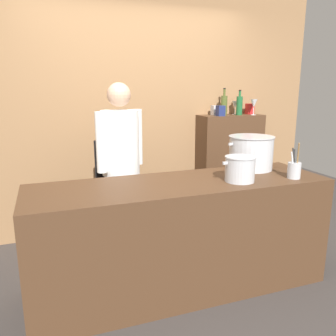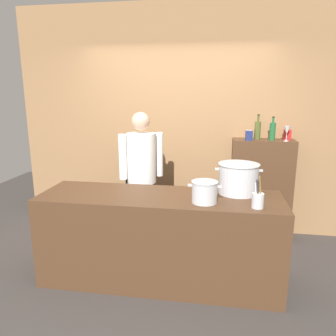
{
  "view_description": "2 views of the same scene",
  "coord_description": "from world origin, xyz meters",
  "px_view_note": "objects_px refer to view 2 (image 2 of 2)",
  "views": [
    {
      "loc": [
        -0.97,
        -2.37,
        1.61
      ],
      "look_at": [
        0.01,
        0.34,
        0.94
      ],
      "focal_mm": 36.53,
      "sensor_mm": 36.0,
      "label": 1
    },
    {
      "loc": [
        0.54,
        -2.88,
        1.87
      ],
      "look_at": [
        0.02,
        0.39,
        1.08
      ],
      "focal_mm": 33.94,
      "sensor_mm": 36.0,
      "label": 2
    }
  ],
  "objects_px": {
    "stockpot_large": "(238,178)",
    "spice_tin_silver": "(249,135)",
    "utensil_crock": "(258,200)",
    "wine_bottle_olive": "(258,130)",
    "wine_glass_tall": "(287,131)",
    "chef": "(142,172)",
    "stockpot_small": "(204,192)",
    "wine_glass_short": "(271,130)",
    "spice_tin_navy": "(249,136)",
    "spice_tin_red": "(287,135)",
    "wine_bottle_green": "(272,131)"
  },
  "relations": [
    {
      "from": "wine_bottle_olive",
      "to": "stockpot_large",
      "type": "bearing_deg",
      "value": -105.11
    },
    {
      "from": "wine_bottle_green",
      "to": "wine_bottle_olive",
      "type": "bearing_deg",
      "value": 160.8
    },
    {
      "from": "spice_tin_silver",
      "to": "spice_tin_red",
      "type": "xyz_separation_m",
      "value": [
        0.47,
        0.0,
        0.01
      ]
    },
    {
      "from": "wine_bottle_olive",
      "to": "spice_tin_red",
      "type": "distance_m",
      "value": 0.37
    },
    {
      "from": "wine_glass_tall",
      "to": "wine_bottle_olive",
      "type": "bearing_deg",
      "value": 160.25
    },
    {
      "from": "chef",
      "to": "wine_glass_short",
      "type": "relative_size",
      "value": 10.49
    },
    {
      "from": "wine_glass_tall",
      "to": "spice_tin_navy",
      "type": "distance_m",
      "value": 0.44
    },
    {
      "from": "wine_glass_short",
      "to": "spice_tin_navy",
      "type": "bearing_deg",
      "value": -149.36
    },
    {
      "from": "chef",
      "to": "spice_tin_navy",
      "type": "bearing_deg",
      "value": 169.08
    },
    {
      "from": "stockpot_large",
      "to": "wine_glass_tall",
      "type": "relative_size",
      "value": 2.51
    },
    {
      "from": "stockpot_large",
      "to": "spice_tin_silver",
      "type": "relative_size",
      "value": 4.13
    },
    {
      "from": "utensil_crock",
      "to": "wine_bottle_green",
      "type": "relative_size",
      "value": 1.02
    },
    {
      "from": "chef",
      "to": "wine_bottle_olive",
      "type": "distance_m",
      "value": 1.54
    },
    {
      "from": "stockpot_large",
      "to": "spice_tin_silver",
      "type": "height_order",
      "value": "spice_tin_silver"
    },
    {
      "from": "wine_bottle_olive",
      "to": "stockpot_small",
      "type": "bearing_deg",
      "value": -113.6
    },
    {
      "from": "wine_glass_tall",
      "to": "spice_tin_silver",
      "type": "relative_size",
      "value": 1.65
    },
    {
      "from": "wine_glass_short",
      "to": "spice_tin_red",
      "type": "height_order",
      "value": "wine_glass_short"
    },
    {
      "from": "stockpot_large",
      "to": "utensil_crock",
      "type": "relative_size",
      "value": 1.56
    },
    {
      "from": "chef",
      "to": "wine_glass_short",
      "type": "distance_m",
      "value": 1.71
    },
    {
      "from": "wine_bottle_green",
      "to": "wine_glass_tall",
      "type": "height_order",
      "value": "wine_bottle_green"
    },
    {
      "from": "wine_glass_tall",
      "to": "spice_tin_red",
      "type": "relative_size",
      "value": 1.46
    },
    {
      "from": "spice_tin_navy",
      "to": "wine_glass_tall",
      "type": "bearing_deg",
      "value": 1.15
    },
    {
      "from": "chef",
      "to": "wine_bottle_green",
      "type": "distance_m",
      "value": 1.68
    },
    {
      "from": "wine_bottle_green",
      "to": "wine_glass_tall",
      "type": "relative_size",
      "value": 1.58
    },
    {
      "from": "chef",
      "to": "wine_glass_tall",
      "type": "bearing_deg",
      "value": 164.54
    },
    {
      "from": "stockpot_large",
      "to": "stockpot_small",
      "type": "distance_m",
      "value": 0.46
    },
    {
      "from": "wine_glass_tall",
      "to": "spice_tin_navy",
      "type": "height_order",
      "value": "wine_glass_tall"
    },
    {
      "from": "utensil_crock",
      "to": "wine_bottle_green",
      "type": "distance_m",
      "value": 1.46
    },
    {
      "from": "chef",
      "to": "spice_tin_silver",
      "type": "xyz_separation_m",
      "value": [
        1.26,
        0.58,
        0.39
      ]
    },
    {
      "from": "wine_glass_short",
      "to": "spice_tin_red",
      "type": "bearing_deg",
      "value": -7.39
    },
    {
      "from": "wine_bottle_olive",
      "to": "spice_tin_silver",
      "type": "bearing_deg",
      "value": 173.56
    },
    {
      "from": "wine_bottle_olive",
      "to": "spice_tin_silver",
      "type": "xyz_separation_m",
      "value": [
        -0.11,
        0.01,
        -0.06
      ]
    },
    {
      "from": "wine_bottle_green",
      "to": "spice_tin_red",
      "type": "distance_m",
      "value": 0.21
    },
    {
      "from": "stockpot_large",
      "to": "wine_bottle_green",
      "type": "relative_size",
      "value": 1.59
    },
    {
      "from": "wine_glass_short",
      "to": "wine_glass_tall",
      "type": "xyz_separation_m",
      "value": [
        0.16,
        -0.16,
        0.02
      ]
    },
    {
      "from": "wine_bottle_green",
      "to": "wine_glass_short",
      "type": "relative_size",
      "value": 1.82
    },
    {
      "from": "utensil_crock",
      "to": "wine_bottle_olive",
      "type": "bearing_deg",
      "value": 84.88
    },
    {
      "from": "chef",
      "to": "spice_tin_silver",
      "type": "distance_m",
      "value": 1.44
    },
    {
      "from": "stockpot_large",
      "to": "wine_bottle_olive",
      "type": "xyz_separation_m",
      "value": [
        0.27,
        1.01,
        0.37
      ]
    },
    {
      "from": "stockpot_small",
      "to": "wine_glass_short",
      "type": "height_order",
      "value": "wine_glass_short"
    },
    {
      "from": "spice_tin_red",
      "to": "stockpot_large",
      "type": "bearing_deg",
      "value": -121.74
    },
    {
      "from": "wine_bottle_olive",
      "to": "wine_glass_tall",
      "type": "relative_size",
      "value": 1.69
    },
    {
      "from": "chef",
      "to": "spice_tin_navy",
      "type": "xyz_separation_m",
      "value": [
        1.25,
        0.44,
        0.4
      ]
    },
    {
      "from": "spice_tin_navy",
      "to": "spice_tin_silver",
      "type": "relative_size",
      "value": 1.05
    },
    {
      "from": "wine_glass_short",
      "to": "wine_bottle_green",
      "type": "bearing_deg",
      "value": -89.83
    },
    {
      "from": "stockpot_small",
      "to": "spice_tin_navy",
      "type": "relative_size",
      "value": 2.58
    },
    {
      "from": "stockpot_large",
      "to": "wine_bottle_olive",
      "type": "relative_size",
      "value": 1.48
    },
    {
      "from": "chef",
      "to": "stockpot_large",
      "type": "distance_m",
      "value": 1.18
    },
    {
      "from": "utensil_crock",
      "to": "wine_bottle_green",
      "type": "height_order",
      "value": "wine_bottle_green"
    },
    {
      "from": "wine_bottle_olive",
      "to": "wine_glass_tall",
      "type": "distance_m",
      "value": 0.35
    }
  ]
}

